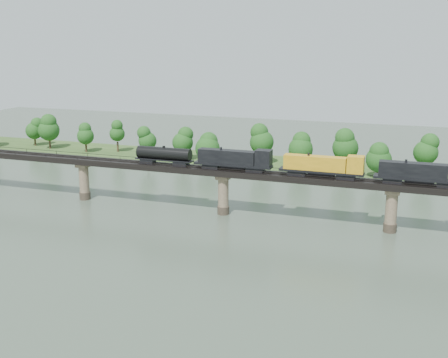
% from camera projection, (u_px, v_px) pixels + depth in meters
% --- Properties ---
extents(ground, '(400.00, 400.00, 0.00)m').
position_uv_depth(ground, '(173.00, 257.00, 112.51)').
color(ground, '#384738').
rests_on(ground, ground).
extents(far_bank, '(300.00, 24.00, 1.60)m').
position_uv_depth(far_bank, '(278.00, 165.00, 190.06)').
color(far_bank, '#2F4C1E').
rests_on(far_bank, ground).
extents(bridge, '(236.00, 30.00, 11.50)m').
position_uv_depth(bridge, '(223.00, 193.00, 138.63)').
color(bridge, '#473A2D').
rests_on(bridge, ground).
extents(bridge_superstructure, '(220.00, 4.90, 0.75)m').
position_uv_depth(bridge_superstructure, '(223.00, 168.00, 137.09)').
color(bridge_superstructure, black).
rests_on(bridge_superstructure, bridge).
extents(far_treeline, '(289.06, 17.54, 13.60)m').
position_uv_depth(far_treeline, '(251.00, 143.00, 186.67)').
color(far_treeline, '#382619').
rests_on(far_treeline, far_bank).
extents(freight_train, '(78.71, 3.07, 5.42)m').
position_uv_depth(freight_train, '(292.00, 164.00, 131.04)').
color(freight_train, black).
rests_on(freight_train, bridge).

